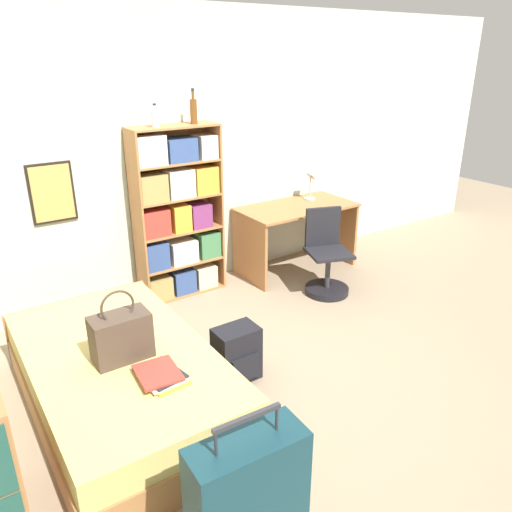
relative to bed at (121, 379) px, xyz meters
name	(u,v)px	position (x,y,z in m)	size (l,w,h in m)	color
ground_plane	(206,375)	(0.62, -0.02, -0.21)	(14.00, 14.00, 0.00)	gray
wall_back	(115,162)	(0.61, 1.52, 1.09)	(10.00, 0.09, 2.60)	beige
bed	(121,379)	(0.00, 0.00, 0.00)	(1.08, 1.88, 0.42)	#A36B3D
handbag	(121,336)	(0.01, -0.09, 0.37)	(0.35, 0.19, 0.47)	#47382D
book_stack_on_bed	(160,374)	(0.11, -0.41, 0.24)	(0.27, 0.35, 0.05)	gold
suitcase	(248,506)	(0.08, -1.40, 0.15)	(0.53, 0.23, 0.85)	#143842
bookcase	(177,215)	(1.08, 1.32, 0.58)	(0.81, 0.29, 1.60)	#A36B3D
bottle_green	(155,118)	(0.92, 1.29, 1.47)	(0.07, 0.07, 0.19)	#B7BCC1
bottle_brown	(194,110)	(1.29, 1.30, 1.51)	(0.06, 0.06, 0.30)	brown
desk	(296,225)	(2.36, 1.16, 0.29)	(1.23, 0.64, 0.71)	#A36B3D
desk_lamp	(313,178)	(2.66, 1.27, 0.73)	(0.17, 0.12, 0.36)	#ADA89E
desk_chair	(326,266)	(2.26, 0.55, 0.06)	(0.49, 0.49, 0.82)	black
backpack	(237,354)	(0.79, -0.17, -0.01)	(0.31, 0.24, 0.41)	black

